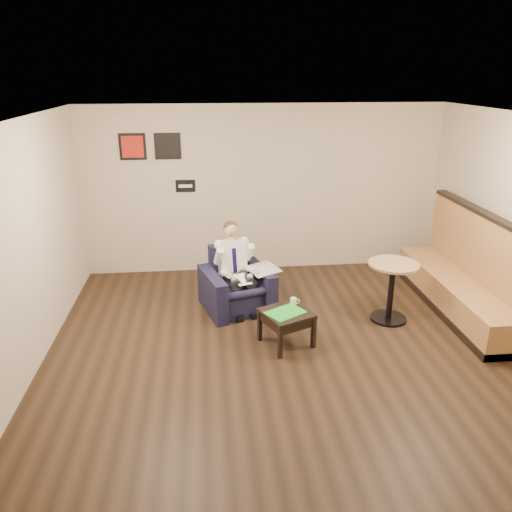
{
  "coord_description": "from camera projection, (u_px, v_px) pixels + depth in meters",
  "views": [
    {
      "loc": [
        -0.97,
        -5.19,
        3.28
      ],
      "look_at": [
        -0.31,
        1.2,
        0.89
      ],
      "focal_mm": 35.0,
      "sensor_mm": 36.0,
      "label": 1
    }
  ],
  "objects": [
    {
      "name": "seated_man",
      "position": [
        239.0,
        273.0,
        7.02
      ],
      "size": [
        0.8,
        0.99,
        1.21
      ],
      "primitive_type": null,
      "rotation": [
        0.0,
        0.0,
        0.29
      ],
      "color": "white",
      "rests_on": "armchair"
    },
    {
      "name": "wall_back",
      "position": [
        264.0,
        190.0,
        8.38
      ],
      "size": [
        6.0,
        0.02,
        2.8
      ],
      "primitive_type": "cube",
      "color": "beige",
      "rests_on": "ground"
    },
    {
      "name": "banquette",
      "position": [
        461.0,
        264.0,
        7.05
      ],
      "size": [
        0.67,
        2.8,
        1.43
      ],
      "primitive_type": "cube",
      "color": "#A2703E",
      "rests_on": "ground"
    },
    {
      "name": "armchair",
      "position": [
        237.0,
        281.0,
        7.18
      ],
      "size": [
        1.13,
        1.13,
        0.88
      ],
      "primitive_type": "cube",
      "rotation": [
        0.0,
        0.0,
        0.29
      ],
      "color": "black",
      "rests_on": "ground"
    },
    {
      "name": "seating_sign",
      "position": [
        185.0,
        186.0,
        8.21
      ],
      "size": [
        0.32,
        0.02,
        0.2
      ],
      "primitive_type": "cube",
      "color": "black",
      "rests_on": "wall_back"
    },
    {
      "name": "art_print_right",
      "position": [
        168.0,
        146.0,
        7.96
      ],
      "size": [
        0.42,
        0.03,
        0.42
      ],
      "primitive_type": "cube",
      "color": "black",
      "rests_on": "wall_back"
    },
    {
      "name": "lap_papers",
      "position": [
        242.0,
        279.0,
        6.96
      ],
      "size": [
        0.29,
        0.34,
        0.01
      ],
      "primitive_type": "cube",
      "rotation": [
        0.0,
        0.0,
        0.36
      ],
      "color": "white",
      "rests_on": "seated_man"
    },
    {
      "name": "side_table",
      "position": [
        286.0,
        328.0,
        6.31
      ],
      "size": [
        0.73,
        0.73,
        0.45
      ],
      "primitive_type": "cube",
      "rotation": [
        0.0,
        0.0,
        0.42
      ],
      "color": "black",
      "rests_on": "ground"
    },
    {
      "name": "wall_front",
      "position": [
        389.0,
        429.0,
        2.79
      ],
      "size": [
        6.0,
        0.02,
        2.8
      ],
      "primitive_type": "cube",
      "color": "beige",
      "rests_on": "ground"
    },
    {
      "name": "coffee_mug",
      "position": [
        293.0,
        302.0,
        6.39
      ],
      "size": [
        0.11,
        0.11,
        0.1
      ],
      "primitive_type": "cylinder",
      "rotation": [
        0.0,
        0.0,
        0.42
      ],
      "color": "white",
      "rests_on": "side_table"
    },
    {
      "name": "art_print_left",
      "position": [
        133.0,
        147.0,
        7.9
      ],
      "size": [
        0.42,
        0.03,
        0.42
      ],
      "primitive_type": "cube",
      "color": "#B52216",
      "rests_on": "wall_back"
    },
    {
      "name": "ground",
      "position": [
        292.0,
        358.0,
        6.07
      ],
      "size": [
        6.0,
        6.0,
        0.0
      ],
      "primitive_type": "plane",
      "color": "black",
      "rests_on": "ground"
    },
    {
      "name": "cafe_table",
      "position": [
        391.0,
        292.0,
        6.86
      ],
      "size": [
        0.75,
        0.75,
        0.85
      ],
      "primitive_type": "cylinder",
      "rotation": [
        0.0,
        0.0,
        -0.11
      ],
      "color": "#A37D58",
      "rests_on": "ground"
    },
    {
      "name": "wall_left",
      "position": [
        16.0,
        259.0,
        5.29
      ],
      "size": [
        0.02,
        6.0,
        2.8
      ],
      "primitive_type": "cube",
      "color": "beige",
      "rests_on": "ground"
    },
    {
      "name": "newspaper",
      "position": [
        263.0,
        269.0,
        7.17
      ],
      "size": [
        0.52,
        0.58,
        0.01
      ],
      "primitive_type": "cube",
      "rotation": [
        0.0,
        0.0,
        0.34
      ],
      "color": "silver",
      "rests_on": "armchair"
    },
    {
      "name": "green_folder",
      "position": [
        285.0,
        313.0,
        6.19
      ],
      "size": [
        0.56,
        0.51,
        0.01
      ],
      "primitive_type": "cube",
      "rotation": [
        0.0,
        0.0,
        0.55
      ],
      "color": "green",
      "rests_on": "side_table"
    },
    {
      "name": "ceiling",
      "position": [
        299.0,
        121.0,
        5.09
      ],
      "size": [
        6.0,
        6.0,
        0.02
      ],
      "primitive_type": "cube",
      "color": "white",
      "rests_on": "wall_back"
    },
    {
      "name": "smartphone",
      "position": [
        283.0,
        306.0,
        6.38
      ],
      "size": [
        0.15,
        0.1,
        0.01
      ],
      "primitive_type": "cube",
      "rotation": [
        0.0,
        0.0,
        0.24
      ],
      "color": "black",
      "rests_on": "side_table"
    }
  ]
}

